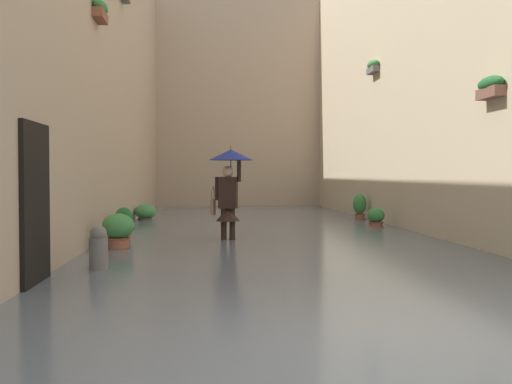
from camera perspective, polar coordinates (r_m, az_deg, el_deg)
The scene contains 12 objects.
ground_plane at distance 14.96m, azimuth 0.49°, elevation -4.27°, with size 60.00×60.00×0.00m, color #605B56.
flood_water at distance 14.95m, azimuth 0.49°, elevation -3.87°, with size 7.79×26.78×0.21m, color slate.
building_facade_left at distance 16.17m, azimuth 16.56°, elevation 12.21°, with size 2.04×24.78×9.06m.
building_facade_right at distance 15.39m, azimuth -16.42°, elevation 12.41°, with size 2.04×24.78×8.88m.
building_facade_far at distance 26.35m, azimuth -1.78°, elevation 8.82°, with size 10.59×1.80×9.64m, color tan.
person_wading at distance 12.15m, azimuth -2.61°, elevation 1.18°, with size 0.91×0.91×2.14m.
potted_plant_mid_right at distance 17.61m, azimuth -10.63°, elevation -2.09°, with size 0.63×0.63×0.69m.
potted_plant_near_left at distance 15.51m, azimuth 11.50°, elevation -2.67°, with size 0.44×0.44×0.70m.
potted_plant_near_right at distance 12.89m, azimuth -12.62°, elevation -3.13°, with size 0.40×0.40×0.86m.
potted_plant_mid_left at distance 17.94m, azimuth 9.97°, elevation -1.54°, with size 0.40×0.40×0.98m.
potted_plant_far_right at distance 11.07m, azimuth -13.12°, elevation -3.82°, with size 0.58×0.58×0.85m.
mooring_bollard at distance 8.73m, azimuth -14.94°, elevation -5.88°, with size 0.26×0.26×0.84m.
Camera 1 is at (1.36, 4.43, 1.56)m, focal length 41.50 mm.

